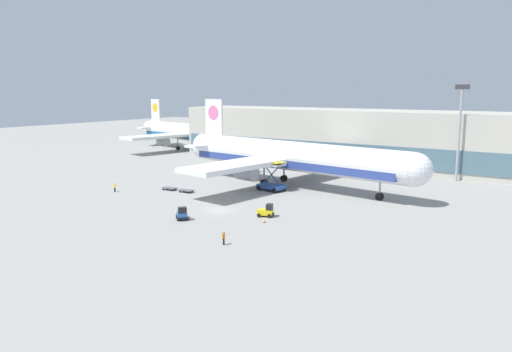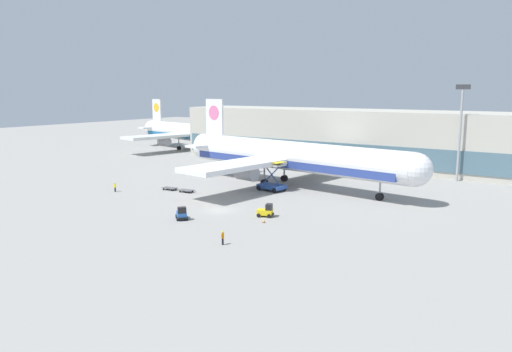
{
  "view_description": "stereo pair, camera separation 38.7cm",
  "coord_description": "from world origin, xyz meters",
  "px_view_note": "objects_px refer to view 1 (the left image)",
  "views": [
    {
      "loc": [
        48.81,
        -60.79,
        19.09
      ],
      "look_at": [
        -0.35,
        10.88,
        4.0
      ],
      "focal_mm": 35.0,
      "sensor_mm": 36.0,
      "label": 1
    },
    {
      "loc": [
        49.13,
        -60.57,
        19.09
      ],
      "look_at": [
        -0.35,
        10.88,
        4.0
      ],
      "focal_mm": 35.0,
      "sensor_mm": 36.0,
      "label": 2
    }
  ],
  "objects_px": {
    "baggage_dolly_lead": "(170,188)",
    "traffic_cone_near": "(264,221)",
    "ground_crew_near": "(115,187)",
    "scissor_lift_loader": "(271,180)",
    "baggage_tug_mid": "(182,214)",
    "airplane_distant": "(191,133)",
    "baggage_dolly_second": "(186,190)",
    "light_mast": "(460,125)",
    "baggage_tug_foreground": "(266,211)",
    "ground_crew_far": "(224,237)",
    "airplane_main": "(287,157)"
  },
  "relations": [
    {
      "from": "baggage_dolly_lead",
      "to": "traffic_cone_near",
      "type": "xyz_separation_m",
      "value": [
        28.23,
        -9.56,
        -0.12
      ]
    },
    {
      "from": "ground_crew_near",
      "to": "scissor_lift_loader",
      "type": "bearing_deg",
      "value": -147.42
    },
    {
      "from": "scissor_lift_loader",
      "to": "baggage_tug_mid",
      "type": "relative_size",
      "value": 2.03
    },
    {
      "from": "traffic_cone_near",
      "to": "airplane_distant",
      "type": "bearing_deg",
      "value": 138.39
    },
    {
      "from": "baggage_tug_mid",
      "to": "ground_crew_near",
      "type": "relative_size",
      "value": 1.6
    },
    {
      "from": "airplane_distant",
      "to": "baggage_dolly_lead",
      "type": "distance_m",
      "value": 64.79
    },
    {
      "from": "traffic_cone_near",
      "to": "baggage_tug_mid",
      "type": "bearing_deg",
      "value": -153.76
    },
    {
      "from": "baggage_dolly_second",
      "to": "ground_crew_near",
      "type": "height_order",
      "value": "ground_crew_near"
    },
    {
      "from": "scissor_lift_loader",
      "to": "baggage_tug_mid",
      "type": "height_order",
      "value": "scissor_lift_loader"
    },
    {
      "from": "traffic_cone_near",
      "to": "light_mast",
      "type": "bearing_deg",
      "value": 73.83
    },
    {
      "from": "baggage_tug_foreground",
      "to": "baggage_tug_mid",
      "type": "height_order",
      "value": "same"
    },
    {
      "from": "ground_crew_far",
      "to": "traffic_cone_near",
      "type": "bearing_deg",
      "value": 1.19
    },
    {
      "from": "airplane_main",
      "to": "baggage_tug_mid",
      "type": "distance_m",
      "value": 32.32
    },
    {
      "from": "airplane_distant",
      "to": "traffic_cone_near",
      "type": "bearing_deg",
      "value": -30.67
    },
    {
      "from": "ground_crew_far",
      "to": "baggage_tug_foreground",
      "type": "bearing_deg",
      "value": 5.94
    },
    {
      "from": "baggage_tug_mid",
      "to": "light_mast",
      "type": "bearing_deg",
      "value": 106.54
    },
    {
      "from": "airplane_main",
      "to": "ground_crew_near",
      "type": "relative_size",
      "value": 33.52
    },
    {
      "from": "light_mast",
      "to": "ground_crew_far",
      "type": "xyz_separation_m",
      "value": [
        -13.29,
        -62.9,
        -10.79
      ]
    },
    {
      "from": "scissor_lift_loader",
      "to": "traffic_cone_near",
      "type": "bearing_deg",
      "value": -52.56
    },
    {
      "from": "light_mast",
      "to": "traffic_cone_near",
      "type": "height_order",
      "value": "light_mast"
    },
    {
      "from": "baggage_dolly_second",
      "to": "traffic_cone_near",
      "type": "height_order",
      "value": "traffic_cone_near"
    },
    {
      "from": "airplane_distant",
      "to": "ground_crew_near",
      "type": "xyz_separation_m",
      "value": [
        32.47,
        -57.97,
        -4.44
      ]
    },
    {
      "from": "baggage_dolly_second",
      "to": "scissor_lift_loader",
      "type": "bearing_deg",
      "value": 34.57
    },
    {
      "from": "baggage_tug_mid",
      "to": "ground_crew_far",
      "type": "bearing_deg",
      "value": 15.23
    },
    {
      "from": "baggage_dolly_lead",
      "to": "ground_crew_near",
      "type": "relative_size",
      "value": 2.18
    },
    {
      "from": "scissor_lift_loader",
      "to": "traffic_cone_near",
      "type": "height_order",
      "value": "scissor_lift_loader"
    },
    {
      "from": "airplane_main",
      "to": "airplane_distant",
      "type": "relative_size",
      "value": 1.08
    },
    {
      "from": "baggage_tug_mid",
      "to": "baggage_dolly_second",
      "type": "bearing_deg",
      "value": 171.7
    },
    {
      "from": "baggage_tug_mid",
      "to": "scissor_lift_loader",
      "type": "bearing_deg",
      "value": 132.84
    },
    {
      "from": "baggage_tug_mid",
      "to": "baggage_tug_foreground",
      "type": "bearing_deg",
      "value": 83.43
    },
    {
      "from": "baggage_dolly_lead",
      "to": "baggage_dolly_second",
      "type": "distance_m",
      "value": 4.11
    },
    {
      "from": "baggage_tug_mid",
      "to": "baggage_dolly_lead",
      "type": "height_order",
      "value": "baggage_tug_mid"
    },
    {
      "from": "airplane_distant",
      "to": "baggage_tug_mid",
      "type": "distance_m",
      "value": 87.21
    },
    {
      "from": "baggage_tug_foreground",
      "to": "light_mast",
      "type": "bearing_deg",
      "value": 50.16
    },
    {
      "from": "scissor_lift_loader",
      "to": "ground_crew_near",
      "type": "relative_size",
      "value": 3.26
    },
    {
      "from": "airplane_distant",
      "to": "scissor_lift_loader",
      "type": "bearing_deg",
      "value": -24.56
    },
    {
      "from": "airplane_distant",
      "to": "baggage_tug_foreground",
      "type": "relative_size",
      "value": 19.38
    },
    {
      "from": "traffic_cone_near",
      "to": "baggage_dolly_lead",
      "type": "bearing_deg",
      "value": 161.3
    },
    {
      "from": "light_mast",
      "to": "baggage_tug_mid",
      "type": "relative_size",
      "value": 7.26
    },
    {
      "from": "airplane_main",
      "to": "traffic_cone_near",
      "type": "xyz_separation_m",
      "value": [
        12.03,
        -26.46,
        -5.57
      ]
    },
    {
      "from": "ground_crew_near",
      "to": "ground_crew_far",
      "type": "distance_m",
      "value": 39.72
    },
    {
      "from": "light_mast",
      "to": "airplane_main",
      "type": "height_order",
      "value": "light_mast"
    },
    {
      "from": "baggage_tug_foreground",
      "to": "baggage_tug_mid",
      "type": "relative_size",
      "value": 1.0
    },
    {
      "from": "scissor_lift_loader",
      "to": "ground_crew_far",
      "type": "xyz_separation_m",
      "value": [
        13.44,
        -31.96,
        -1.07
      ]
    },
    {
      "from": "light_mast",
      "to": "baggage_tug_mid",
      "type": "xyz_separation_m",
      "value": [
        -25.95,
        -56.76,
        -10.97
      ]
    },
    {
      "from": "ground_crew_near",
      "to": "traffic_cone_near",
      "type": "bearing_deg",
      "value": 171.57
    },
    {
      "from": "light_mast",
      "to": "ground_crew_far",
      "type": "bearing_deg",
      "value": -101.93
    },
    {
      "from": "light_mast",
      "to": "ground_crew_near",
      "type": "xyz_separation_m",
      "value": [
        -50.43,
        -48.84,
        -10.84
      ]
    },
    {
      "from": "baggage_dolly_lead",
      "to": "ground_crew_near",
      "type": "distance_m",
      "value": 10.22
    },
    {
      "from": "baggage_dolly_lead",
      "to": "ground_crew_near",
      "type": "height_order",
      "value": "ground_crew_near"
    }
  ]
}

